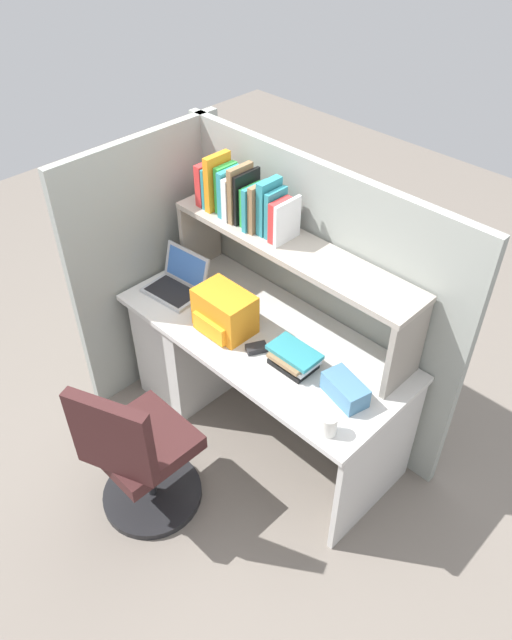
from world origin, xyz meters
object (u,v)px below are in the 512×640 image
object	(u,v)px
backpack	(224,312)
laptop	(178,283)
tissue_box	(345,389)
computer_mouse	(256,348)
office_chair	(138,458)
paper_cup	(329,425)

from	to	relation	value
backpack	laptop	bearing A→B (deg)	174.26
tissue_box	computer_mouse	bearing A→B (deg)	-159.06
backpack	office_chair	bearing A→B (deg)	-80.56
computer_mouse	laptop	bearing A→B (deg)	-156.91
backpack	paper_cup	world-z (taller)	backpack
office_chair	computer_mouse	bearing A→B (deg)	-122.01
backpack	paper_cup	xyz separation A→B (m)	(0.82, -0.15, -0.06)
laptop	computer_mouse	size ratio (longest dim) A/B	3.21
computer_mouse	paper_cup	bearing A→B (deg)	12.66
laptop	tissue_box	distance (m)	1.17
computer_mouse	office_chair	bearing A→B (deg)	-72.96
computer_mouse	paper_cup	world-z (taller)	paper_cup
backpack	computer_mouse	size ratio (longest dim) A/B	2.88
tissue_box	office_chair	world-z (taller)	office_chair
paper_cup	office_chair	bearing A→B (deg)	-142.66
computer_mouse	office_chair	size ratio (longest dim) A/B	0.11
backpack	computer_mouse	distance (m)	0.25
laptop	office_chair	world-z (taller)	laptop
backpack	office_chair	distance (m)	0.83
laptop	backpack	distance (m)	0.43
paper_cup	tissue_box	bearing A→B (deg)	110.43
paper_cup	backpack	bearing A→B (deg)	169.43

